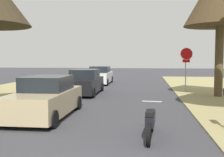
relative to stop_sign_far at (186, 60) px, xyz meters
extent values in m
cylinder|color=#9EA0A5|center=(0.00, 0.18, -1.01)|extent=(0.07, 0.47, 2.23)
cylinder|color=white|center=(0.00, -0.08, 0.42)|extent=(0.82, 0.23, 0.80)
cylinder|color=red|center=(0.00, -0.08, 0.42)|extent=(0.77, 0.23, 0.75)
cube|color=red|center=(0.00, 0.01, -0.05)|extent=(0.48, 0.11, 0.20)
cylinder|color=brown|center=(1.62, -1.84, -0.06)|extent=(0.48, 0.48, 4.11)
cylinder|color=brown|center=(1.50, -1.34, 2.41)|extent=(1.18, 0.48, 0.99)
cube|color=tan|center=(-6.45, -8.40, -1.58)|extent=(1.89, 4.43, 0.85)
cube|color=black|center=(-6.46, -8.18, -0.87)|extent=(1.63, 2.05, 0.56)
cylinder|color=black|center=(-5.56, -10.03, -1.87)|extent=(0.21, 0.60, 0.60)
cylinder|color=black|center=(-7.30, -10.06, -1.87)|extent=(0.21, 0.60, 0.60)
cylinder|color=black|center=(-5.61, -6.73, -1.87)|extent=(0.21, 0.60, 0.60)
cylinder|color=black|center=(-7.35, -6.76, -1.87)|extent=(0.21, 0.60, 0.60)
cube|color=black|center=(-6.54, -1.61, -1.58)|extent=(1.89, 4.43, 0.85)
cube|color=black|center=(-6.54, -1.39, -0.87)|extent=(1.63, 2.05, 0.56)
cylinder|color=black|center=(-5.65, -3.25, -1.87)|extent=(0.21, 0.60, 0.60)
cylinder|color=black|center=(-7.39, -3.28, -1.87)|extent=(0.21, 0.60, 0.60)
cylinder|color=black|center=(-5.70, 0.05, -1.87)|extent=(0.21, 0.60, 0.60)
cylinder|color=black|center=(-7.44, 0.02, -1.87)|extent=(0.21, 0.60, 0.60)
cube|color=white|center=(-6.78, 5.34, -1.58)|extent=(1.89, 4.43, 0.85)
cube|color=black|center=(-6.78, 5.56, -0.87)|extent=(1.63, 2.05, 0.56)
cylinder|color=black|center=(-5.89, 3.71, -1.87)|extent=(0.21, 0.60, 0.60)
cylinder|color=black|center=(-7.63, 3.68, -1.87)|extent=(0.21, 0.60, 0.60)
cylinder|color=black|center=(-5.93, 7.01, -1.87)|extent=(0.21, 0.60, 0.60)
cylinder|color=black|center=(-7.67, 6.98, -1.87)|extent=(0.21, 0.60, 0.60)
cylinder|color=black|center=(-2.39, -9.95, -1.87)|extent=(0.14, 0.61, 0.60)
cylinder|color=black|center=(-2.50, -11.40, -1.87)|extent=(0.14, 0.61, 0.60)
cube|color=black|center=(-2.45, -10.67, -1.59)|extent=(0.31, 1.03, 0.36)
cube|color=black|center=(-2.47, -10.92, -1.39)|extent=(0.26, 0.57, 0.12)
cylinder|color=#9EA0A5|center=(-2.40, -10.05, -1.22)|extent=(0.60, 0.08, 0.04)
camera|label=1|loc=(-2.55, -18.23, 0.10)|focal=42.86mm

